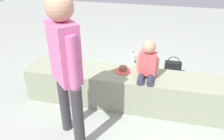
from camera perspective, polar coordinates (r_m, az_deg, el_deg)
The scene contains 10 objects.
ground_plane at distance 3.14m, azimuth 5.56°, elevation -8.53°, with size 12.00×12.00×0.00m, color gray.
concrete_ledge at distance 3.01m, azimuth 5.76°, elevation -5.04°, with size 2.91×0.48×0.46m, color gray.
child_seated at distance 2.75m, azimuth 8.99°, elevation 2.00°, with size 0.28×0.32×0.48m.
adult_standing at distance 2.15m, azimuth -11.67°, elevation 1.95°, with size 0.37×0.36×1.58m.
cake_plate at distance 2.95m, azimuth 2.81°, elevation 0.07°, with size 0.22×0.22×0.07m.
gift_bag at distance 3.80m, azimuth 8.07°, elevation 0.95°, with size 0.24×0.10×0.32m.
water_bottle_near_gift at distance 4.15m, azimuth 5.35°, elevation 3.04°, with size 0.06×0.06×0.23m.
water_bottle_far_side at distance 3.49m, azimuth 22.40°, elevation -4.83°, with size 0.07×0.07×0.20m.
handbag_black_leather at distance 3.83m, azimuth 15.06°, elevation 0.34°, with size 0.26×0.11×0.35m.
handbag_brown_canvas at distance 3.48m, azimuth 17.22°, elevation -3.75°, with size 0.30×0.14×0.30m.
Camera 1 is at (0.27, -2.48, 1.90)m, focal length 36.12 mm.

